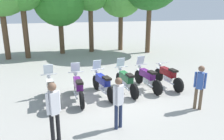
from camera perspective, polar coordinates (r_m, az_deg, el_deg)
ground_plane at (r=9.40m, az=0.77°, el=-6.10°), size 80.00×80.00×0.00m
motorcycle_0 at (r=8.69m, az=-15.41°, el=-4.99°), size 0.62×2.19×1.37m
motorcycle_1 at (r=8.76m, az=-8.67°, el=-4.39°), size 0.62×2.19×1.37m
motorcycle_2 at (r=9.08m, az=-2.38°, el=-3.45°), size 0.69×2.17×1.37m
motorcycle_3 at (r=9.44m, az=3.60°, el=-2.69°), size 0.62×2.19×1.37m
motorcycle_4 at (r=9.93m, az=8.96°, el=-1.89°), size 0.62×2.18×1.37m
motorcycle_5 at (r=10.40m, az=14.10°, el=-1.43°), size 0.62×2.19×0.99m
person_0 at (r=8.33m, az=21.57°, el=-3.48°), size 0.36×0.31×1.61m
person_1 at (r=6.56m, az=1.67°, el=-7.60°), size 0.40×0.28×1.61m
person_2 at (r=6.10m, az=-14.74°, el=-9.40°), size 0.39×0.30×1.71m
tree_2 at (r=17.24m, az=-13.39°, el=17.10°), size 3.81×3.81×5.86m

